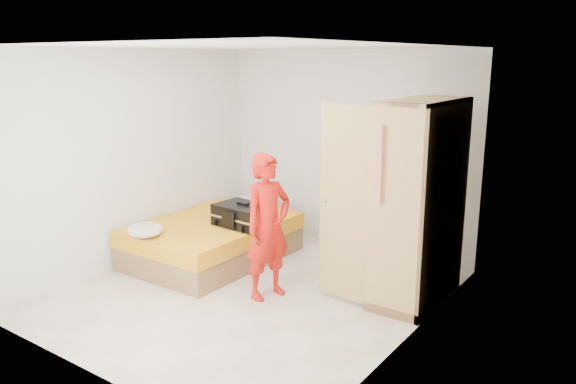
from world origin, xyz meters
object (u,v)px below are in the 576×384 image
Objects in this scene: bed at (213,240)px; round_cushion at (145,230)px; suitcase at (243,215)px; wardrobe at (413,207)px; person at (268,227)px.

round_cushion reaches higher than bed.
round_cushion is (-0.63, -0.99, -0.05)m from suitcase.
wardrobe reaches higher than suitcase.
round_cushion is (-2.71, -1.23, -0.42)m from wardrobe.
suitcase is (-0.83, 0.58, -0.15)m from person.
wardrobe is 1.35× the size of person.
person is at bearing 15.55° from round_cushion.
wardrobe is at bearing 7.42° from bed.
person reaches higher than suitcase.
wardrobe reaches higher than person.
person is (1.25, -0.49, 0.52)m from bed.
wardrobe is (2.50, 0.33, 0.75)m from bed.
suitcase is 1.17m from round_cushion.
wardrobe reaches higher than round_cushion.
person is at bearing -30.96° from suitcase.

